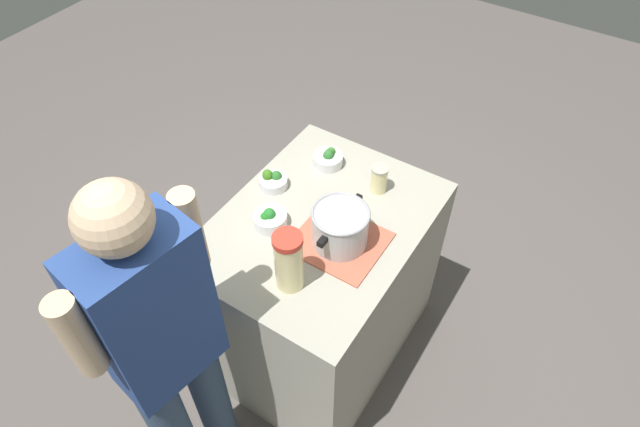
% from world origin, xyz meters
% --- Properties ---
extents(ground_plane, '(8.00, 8.00, 0.00)m').
position_xyz_m(ground_plane, '(0.00, 0.00, 0.00)').
color(ground_plane, '#58514E').
extents(counter_slab, '(1.00, 0.76, 0.92)m').
position_xyz_m(counter_slab, '(0.00, 0.00, 0.46)').
color(counter_slab, '#A09D8E').
rests_on(counter_slab, ground_plane).
extents(dish_cloth, '(0.30, 0.33, 0.01)m').
position_xyz_m(dish_cloth, '(0.05, 0.12, 0.92)').
color(dish_cloth, '#BE5D45').
rests_on(dish_cloth, counter_slab).
extents(cooking_pot, '(0.29, 0.22, 0.16)m').
position_xyz_m(cooking_pot, '(0.05, 0.12, 1.01)').
color(cooking_pot, '#B7B7BC').
rests_on(cooking_pot, dish_cloth).
extents(lemonade_pitcher, '(0.11, 0.11, 0.25)m').
position_xyz_m(lemonade_pitcher, '(0.31, 0.07, 1.04)').
color(lemonade_pitcher, '#F7E59E').
rests_on(lemonade_pitcher, counter_slab).
extents(mason_jar, '(0.07, 0.07, 0.12)m').
position_xyz_m(mason_jar, '(-0.29, 0.11, 0.98)').
color(mason_jar, beige).
rests_on(mason_jar, counter_slab).
extents(broccoli_bowl_front, '(0.12, 0.12, 0.08)m').
position_xyz_m(broccoli_bowl_front, '(-0.07, -0.28, 0.94)').
color(broccoli_bowl_front, silver).
rests_on(broccoli_bowl_front, counter_slab).
extents(broccoli_bowl_center, '(0.13, 0.13, 0.08)m').
position_xyz_m(broccoli_bowl_center, '(-0.31, -0.16, 0.95)').
color(broccoli_bowl_center, silver).
rests_on(broccoli_bowl_center, counter_slab).
extents(broccoli_bowl_back, '(0.13, 0.13, 0.08)m').
position_xyz_m(broccoli_bowl_back, '(0.12, -0.16, 0.95)').
color(broccoli_bowl_back, silver).
rests_on(broccoli_bowl_back, counter_slab).
extents(person_cook, '(0.50, 0.25, 1.67)m').
position_xyz_m(person_cook, '(0.75, -0.11, 0.93)').
color(person_cook, '#334763').
rests_on(person_cook, ground_plane).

